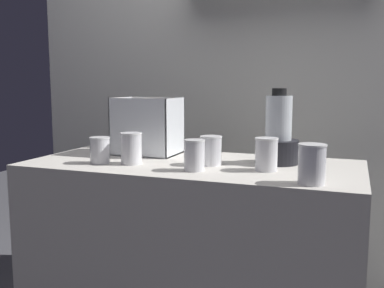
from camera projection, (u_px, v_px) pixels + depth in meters
The scene contains 10 objects.
counter at pixel (192, 263), 1.93m from camera, with size 1.40×0.64×0.90m, color beige.
back_wall_unit at pixel (239, 78), 2.53m from camera, with size 2.60×0.24×2.50m.
carrot_display_bin at pixel (147, 136), 2.09m from camera, with size 0.29×0.23×0.27m.
blender_pitcher at pixel (278, 136), 1.83m from camera, with size 0.17×0.17×0.31m.
juice_cup_beet_far_left at pixel (100, 152), 1.85m from camera, with size 0.09×0.09×0.11m.
juice_cup_orange_left at pixel (131, 150), 1.83m from camera, with size 0.09×0.09×0.13m.
juice_cup_pomegranate_middle at pixel (194, 157), 1.69m from camera, with size 0.08×0.08×0.12m.
juice_cup_mango_right at pixel (211, 152), 1.81m from camera, with size 0.09×0.09×0.12m.
juice_cup_beet_far_right at pixel (266, 156), 1.69m from camera, with size 0.09×0.09×0.13m.
juice_cup_orange_rightmost at pixel (312, 167), 1.46m from camera, with size 0.09×0.09×0.14m.
Camera 1 is at (0.64, -1.72, 1.23)m, focal length 41.05 mm.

